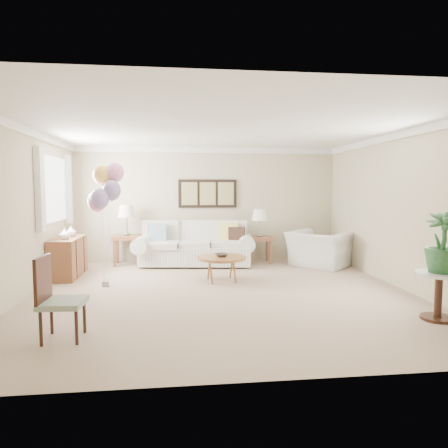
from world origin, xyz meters
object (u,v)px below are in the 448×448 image
(sofa, at_px, (196,248))
(accent_chair, at_px, (56,296))
(balloon_cluster, at_px, (105,188))
(armchair, at_px, (319,249))
(coffee_table, at_px, (221,258))

(sofa, xyz_separation_m, accent_chair, (-1.71, -4.22, 0.11))
(balloon_cluster, bearing_deg, accent_chair, -92.84)
(armchair, xyz_separation_m, accent_chair, (-4.32, -3.70, 0.11))
(coffee_table, relative_size, accent_chair, 0.95)
(armchair, height_order, accent_chair, accent_chair)
(coffee_table, relative_size, balloon_cluster, 0.42)
(accent_chair, bearing_deg, sofa, 67.92)
(coffee_table, xyz_separation_m, accent_chair, (-2.10, -2.58, 0.07))
(armchair, relative_size, accent_chair, 1.24)
(sofa, height_order, accent_chair, sofa)
(armchair, xyz_separation_m, balloon_cluster, (-4.20, -1.26, 1.30))
(sofa, relative_size, coffee_table, 3.05)
(sofa, height_order, coffee_table, sofa)
(balloon_cluster, bearing_deg, armchair, 16.73)
(coffee_table, relative_size, armchair, 0.77)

